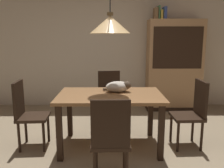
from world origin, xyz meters
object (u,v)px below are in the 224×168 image
cat_sleeping (119,87)px  book_brown_thick (156,14)px  chair_left_side (27,112)px  dining_table (110,101)px  book_yellow_short (161,15)px  chair_far_back (110,96)px  book_green_slim (159,13)px  chair_right_side (193,111)px  pendant_lamp (110,24)px  chair_near_front (111,137)px  book_blue_wide (164,13)px  hutch_bookcase (174,67)px

cat_sleeping → book_brown_thick: book_brown_thick is taller
chair_left_side → cat_sleeping: bearing=6.4°
dining_table → book_yellow_short: bearing=60.7°
chair_far_back → book_green_slim: size_ratio=3.58×
cat_sleeping → book_green_slim: 2.21m
chair_left_side → book_green_slim: (2.10, 1.82, 1.47)m
chair_right_side → pendant_lamp: size_ratio=0.72×
chair_near_front → book_yellow_short: book_yellow_short is taller
book_green_slim → chair_near_front: bearing=-109.8°
chair_far_back → book_blue_wide: 2.05m
pendant_lamp → book_brown_thick: size_ratio=5.42×
chair_near_front → book_blue_wide: book_blue_wide is taller
chair_near_front → cat_sleeping: 1.07m
dining_table → book_brown_thick: book_brown_thick is taller
chair_left_side → pendant_lamp: (1.13, 0.00, 1.15)m
book_brown_thick → book_blue_wide: (0.18, 0.00, 0.01)m
book_green_slim → book_blue_wide: book_green_slim is taller
book_brown_thick → book_yellow_short: bearing=0.0°
chair_near_front → chair_left_side: 1.43m
chair_left_side → pendant_lamp: pendant_lamp is taller
cat_sleeping → hutch_bookcase: bearing=54.3°
dining_table → chair_near_front: (0.00, -0.88, -0.14)m
chair_left_side → book_yellow_short: bearing=40.3°
chair_right_side → chair_left_side: (-2.26, -0.01, 0.00)m
hutch_bookcase → book_yellow_short: (-0.31, 0.00, 1.05)m
pendant_lamp → book_brown_thick: (0.91, 1.82, 0.30)m
cat_sleeping → book_brown_thick: 2.18m
hutch_bookcase → chair_far_back: bearing=-144.9°
pendant_lamp → book_yellow_short: bearing=60.7°
chair_far_back → chair_right_side: bearing=-37.6°
dining_table → pendant_lamp: (-0.00, 0.00, 1.01)m
dining_table → hutch_bookcase: bearing=53.9°
chair_far_back → book_yellow_short: size_ratio=4.65×
book_blue_wide → chair_near_front: bearing=-111.9°
book_blue_wide → dining_table: bearing=-120.8°
chair_right_side → book_yellow_short: book_yellow_short is taller
cat_sleeping → book_green_slim: bearing=63.1°
chair_right_side → book_green_slim: bearing=95.0°
book_blue_wide → book_green_slim: bearing=180.0°
book_yellow_short → pendant_lamp: bearing=-119.3°
book_green_slim → book_yellow_short: size_ratio=1.30×
cat_sleeping → book_blue_wide: book_blue_wide is taller
chair_right_side → chair_near_front: 1.43m
chair_right_side → book_blue_wide: book_blue_wide is taller
chair_left_side → cat_sleeping: chair_left_side is taller
book_green_slim → cat_sleeping: bearing=-116.9°
pendant_lamp → book_brown_thick: pendant_lamp is taller
chair_left_side → book_brown_thick: size_ratio=3.88×
chair_near_front → book_yellow_short: size_ratio=4.65×
dining_table → chair_left_side: 1.14m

